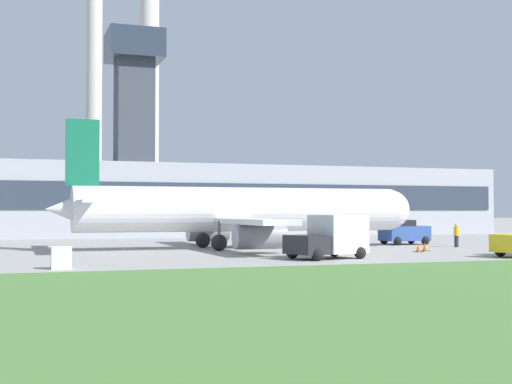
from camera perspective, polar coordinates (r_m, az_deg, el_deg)
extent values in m
plane|color=#999691|center=(52.29, -4.00, -4.55)|extent=(400.00, 400.00, 0.00)
cube|color=#9EA3AD|center=(79.84, -9.21, -0.66)|extent=(85.46, 10.41, 7.89)
cube|color=#2D3847|center=(74.68, -8.53, -0.30)|extent=(83.75, 0.16, 2.84)
cube|color=#383D47|center=(80.01, -9.74, 3.49)|extent=(4.00, 4.00, 19.46)
cube|color=#283342|center=(81.79, -9.71, 11.42)|extent=(6.01, 6.01, 3.20)
cylinder|color=beige|center=(107.16, -12.83, 7.57)|extent=(2.29, 2.29, 39.31)
cylinder|color=beige|center=(107.10, -8.54, 7.22)|extent=(2.84, 2.84, 38.10)
cylinder|color=silver|center=(52.17, -1.06, -1.40)|extent=(24.35, 3.22, 3.22)
sphere|color=silver|center=(57.09, 10.65, -1.38)|extent=(3.06, 3.06, 3.06)
cone|color=silver|center=(49.81, -14.52, -1.34)|extent=(3.55, 3.06, 3.06)
cube|color=#146647|center=(50.02, -13.72, 3.10)|extent=(2.26, 0.24, 4.53)
cube|color=silver|center=(46.68, -13.42, -0.74)|extent=(1.09, 6.40, 0.20)
cube|color=silver|center=(53.05, -14.08, -0.83)|extent=(1.09, 6.40, 0.20)
cube|color=silver|center=(46.11, -0.23, -2.38)|extent=(2.42, 10.67, 0.36)
cube|color=silver|center=(57.57, -4.04, -2.21)|extent=(2.42, 10.67, 0.36)
cylinder|color=gray|center=(45.82, 0.30, -3.58)|extent=(3.33, 1.62, 1.62)
cylinder|color=gray|center=(58.08, -3.87, -3.15)|extent=(3.33, 1.62, 1.62)
cylinder|color=#59595B|center=(55.13, 6.80, -3.01)|extent=(0.20, 0.20, 1.50)
sphere|color=black|center=(55.15, 6.80, -3.79)|extent=(1.14, 1.14, 1.14)
cylinder|color=#59595B|center=(49.36, -2.97, -3.19)|extent=(0.20, 0.20, 1.50)
sphere|color=black|center=(49.39, -2.97, -4.06)|extent=(1.14, 1.14, 1.14)
cylinder|color=#59595B|center=(53.63, -4.27, -3.06)|extent=(0.20, 0.20, 1.50)
sphere|color=black|center=(53.65, -4.27, -3.86)|extent=(1.14, 1.14, 1.14)
cube|color=#2D4C93|center=(59.96, 11.79, -3.25)|extent=(3.92, 2.30, 1.21)
cube|color=black|center=(59.94, 11.78, -2.44)|extent=(1.42, 1.54, 0.50)
sphere|color=black|center=(59.92, 13.38, -3.79)|extent=(0.70, 0.70, 0.70)
sphere|color=black|center=(61.54, 12.31, -3.74)|extent=(0.70, 0.70, 0.70)
sphere|color=black|center=(58.41, 11.25, -3.86)|extent=(0.70, 0.70, 0.70)
sphere|color=black|center=(60.08, 10.20, -3.80)|extent=(0.70, 0.70, 0.70)
sphere|color=black|center=(45.37, 18.97, -4.48)|extent=(0.70, 0.70, 0.70)
cube|color=#232328|center=(40.23, 4.03, -4.23)|extent=(2.15, 2.71, 1.07)
cube|color=silver|center=(41.72, 6.58, -3.35)|extent=(3.24, 3.01, 2.20)
sphere|color=black|center=(41.08, 2.93, -4.87)|extent=(0.70, 0.70, 0.70)
sphere|color=black|center=(39.31, 4.93, -5.02)|extent=(0.70, 0.70, 0.70)
sphere|color=black|center=(43.06, 6.28, -4.71)|extent=(0.70, 0.70, 0.70)
sphere|color=black|center=(41.37, 8.32, -4.84)|extent=(0.70, 0.70, 0.70)
cylinder|color=#23283D|center=(56.48, 15.74, -3.83)|extent=(0.42, 0.42, 0.87)
cylinder|color=#F2A514|center=(56.46, 15.73, -3.04)|extent=(0.53, 0.53, 0.69)
sphere|color=tan|center=(56.45, 15.73, -2.57)|extent=(0.24, 0.24, 0.24)
cube|color=black|center=(50.61, 13.37, -4.59)|extent=(0.49, 0.49, 0.03)
cone|color=orange|center=(50.59, 13.37, -4.28)|extent=(0.35, 0.35, 0.58)
cube|color=black|center=(49.20, 12.87, -4.68)|extent=(0.54, 0.54, 0.03)
cone|color=orange|center=(49.19, 12.87, -4.39)|extent=(0.39, 0.39, 0.53)
cube|color=silver|center=(35.05, -15.32, -5.10)|extent=(0.92, 0.84, 1.05)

